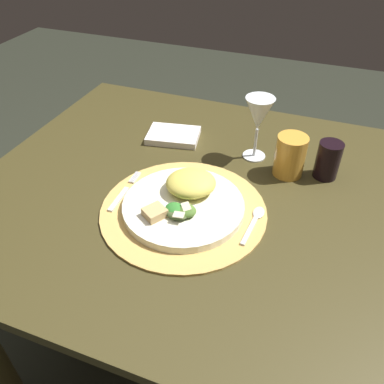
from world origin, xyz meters
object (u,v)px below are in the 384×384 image
(spoon, at_px, (255,219))
(wine_glass, at_px, (259,116))
(amber_tumbler, at_px, (290,156))
(dark_tumbler, at_px, (328,160))
(fork, at_px, (124,193))
(dinner_plate, at_px, (184,206))
(napkin, at_px, (173,136))
(dining_table, at_px, (197,235))

(spoon, bearing_deg, wine_glass, 104.30)
(spoon, height_order, amber_tumbler, amber_tumbler)
(amber_tumbler, height_order, dark_tumbler, amber_tumbler)
(fork, relative_size, wine_glass, 0.91)
(dinner_plate, xyz_separation_m, dark_tumbler, (0.29, 0.26, 0.03))
(amber_tumbler, bearing_deg, napkin, 170.64)
(dark_tumbler, bearing_deg, napkin, 175.47)
(napkin, bearing_deg, dining_table, -53.60)
(fork, height_order, dark_tumbler, dark_tumbler)
(spoon, bearing_deg, fork, -176.17)
(dining_table, distance_m, wine_glass, 0.36)
(napkin, bearing_deg, dinner_plate, -62.83)
(dinner_plate, xyz_separation_m, wine_glass, (0.10, 0.28, 0.11))
(dining_table, xyz_separation_m, fork, (-0.16, -0.09, 0.17))
(wine_glass, height_order, amber_tumbler, wine_glass)
(dinner_plate, height_order, spoon, dinner_plate)
(spoon, height_order, dark_tumbler, dark_tumbler)
(amber_tumbler, bearing_deg, dinner_plate, -129.95)
(dinner_plate, bearing_deg, fork, 178.84)
(dinner_plate, distance_m, wine_glass, 0.32)
(dining_table, relative_size, dinner_plate, 3.96)
(wine_glass, bearing_deg, amber_tumbler, -25.24)
(dining_table, bearing_deg, fork, -150.75)
(dining_table, bearing_deg, wine_glass, 62.61)
(fork, bearing_deg, dark_tumbler, 29.50)
(dining_table, bearing_deg, dinner_plate, -88.63)
(dining_table, relative_size, spoon, 8.37)
(dinner_plate, relative_size, spoon, 2.12)
(spoon, height_order, wine_glass, wine_glass)
(fork, bearing_deg, amber_tumbler, 32.99)
(dining_table, height_order, dark_tumbler, dark_tumbler)
(wine_glass, bearing_deg, fork, -132.62)
(dinner_plate, bearing_deg, wine_glass, 71.12)
(dining_table, distance_m, spoon, 0.25)
(dinner_plate, height_order, dark_tumbler, dark_tumbler)
(dining_table, relative_size, dark_tumbler, 11.24)
(spoon, xyz_separation_m, wine_glass, (-0.07, 0.26, 0.12))
(dining_table, bearing_deg, amber_tumbler, 35.75)
(dinner_plate, height_order, amber_tumbler, amber_tumbler)
(spoon, bearing_deg, dark_tumbler, 61.38)
(napkin, xyz_separation_m, amber_tumbler, (0.34, -0.06, 0.04))
(amber_tumbler, bearing_deg, wine_glass, 154.76)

